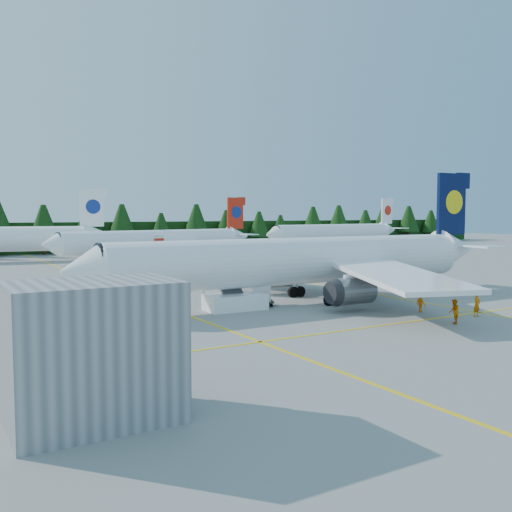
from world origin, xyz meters
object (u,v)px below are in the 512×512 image
airliner_navy (293,262)px  service_truck (416,276)px  airliner_red (150,242)px  airstairs (233,298)px

airliner_navy → service_truck: bearing=7.3°
airliner_navy → airliner_red: 47.28m
airliner_navy → airliner_red: size_ratio=1.12×
airliner_navy → service_truck: 16.99m
airstairs → service_truck: 22.82m
airliner_navy → airliner_red: (4.55, 47.06, -0.35)m
service_truck → airliner_red: bearing=96.2°
airliner_red → service_truck: (12.19, -45.19, -1.94)m
airstairs → service_truck: size_ratio=1.22×
airliner_navy → airliner_red: bearing=85.4°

